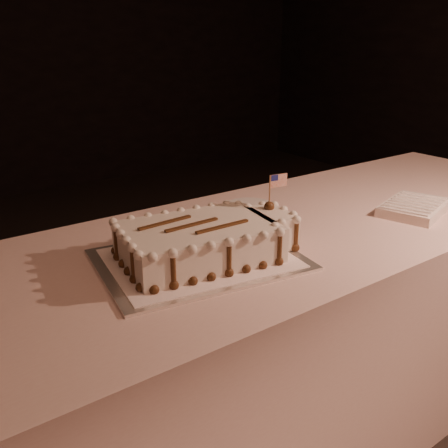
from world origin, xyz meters
TOP-DOWN VIEW (x-y plane):
  - banquet_table at (0.00, 0.60)m, footprint 2.40×0.80m
  - cake_board at (-0.39, 0.55)m, footprint 0.56×0.46m
  - doily at (-0.39, 0.55)m, footprint 0.50×0.41m
  - sheet_cake at (-0.36, 0.54)m, footprint 0.50×0.33m
  - napkin_stack at (0.39, 0.45)m, footprint 0.27×0.23m
  - side_plate at (-0.02, 0.80)m, footprint 0.17×0.17m

SIDE VIEW (x-z plane):
  - banquet_table at x=0.00m, z-range 0.00..0.75m
  - cake_board at x=-0.39m, z-range 0.75..0.76m
  - side_plate at x=-0.02m, z-range 0.75..0.76m
  - doily at x=-0.39m, z-range 0.76..0.76m
  - napkin_stack at x=0.39m, z-range 0.75..0.79m
  - sheet_cake at x=-0.36m, z-range 0.71..0.90m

